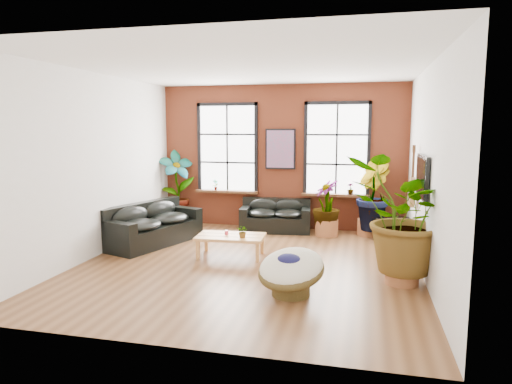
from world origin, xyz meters
TOP-DOWN VIEW (x-y plane):
  - room at (0.00, 0.15)m, footprint 6.04×6.54m
  - sofa_back at (-0.04, 2.84)m, footprint 1.73×0.98m
  - sofa_left at (-2.39, 1.01)m, footprint 1.57×2.37m
  - coffee_table at (-0.47, 0.45)m, footprint 1.33×0.82m
  - papasan_chair at (0.98, -1.32)m, footprint 1.26×1.27m
  - poster at (0.00, 3.18)m, footprint 0.74×0.06m
  - tv_wall_unit at (2.93, 0.60)m, footprint 0.13×1.86m
  - media_box at (2.64, 2.48)m, footprint 0.76×0.69m
  - pot_back_left at (-2.61, 2.95)m, footprint 0.54×0.54m
  - pot_back_right at (2.15, 2.84)m, footprint 0.56×0.56m
  - pot_right_wall at (2.63, -0.43)m, footprint 0.53×0.53m
  - pot_mid at (1.20, 2.59)m, footprint 0.61×0.61m
  - floor_plant_back_left at (-2.62, 2.95)m, footprint 1.12×1.05m
  - floor_plant_back_right at (2.18, 2.81)m, footprint 0.92×1.04m
  - floor_plant_right_wall at (2.61, -0.43)m, footprint 2.22×2.18m
  - floor_plant_mid at (1.18, 2.60)m, footprint 0.87×0.87m
  - table_plant at (-0.19, 0.32)m, footprint 0.27×0.25m
  - sill_plant_left at (-1.65, 3.13)m, footprint 0.17×0.17m
  - sill_plant_right at (1.70, 3.13)m, footprint 0.19×0.19m

SIDE VIEW (x-z plane):
  - pot_mid at x=1.20m, z-range 0.00..0.38m
  - pot_back_right at x=2.15m, z-range 0.00..0.38m
  - pot_back_left at x=-2.61m, z-range 0.00..0.38m
  - pot_right_wall at x=2.63m, z-range 0.00..0.38m
  - media_box at x=2.64m, z-range 0.00..0.52m
  - sofa_back at x=-0.04m, z-range -0.04..0.72m
  - coffee_table at x=-0.47m, z-range 0.12..0.61m
  - papasan_chair at x=0.98m, z-range 0.01..0.75m
  - sofa_left at x=-2.39m, z-range -0.04..0.82m
  - table_plant at x=-0.19m, z-range 0.41..0.65m
  - floor_plant_mid at x=1.18m, z-range 0.14..1.28m
  - floor_plant_back_right at x=2.18m, z-range 0.15..1.77m
  - floor_plant_back_left at x=-2.62m, z-range 0.15..1.91m
  - sill_plant_left at x=-1.65m, z-range 0.90..1.17m
  - sill_plant_right at x=1.70m, z-range 0.90..1.17m
  - floor_plant_right_wall at x=2.61m, z-range 0.16..2.02m
  - tv_wall_unit at x=2.93m, z-range 0.94..2.14m
  - room at x=0.00m, z-range -0.02..3.52m
  - poster at x=0.00m, z-range 1.46..2.44m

